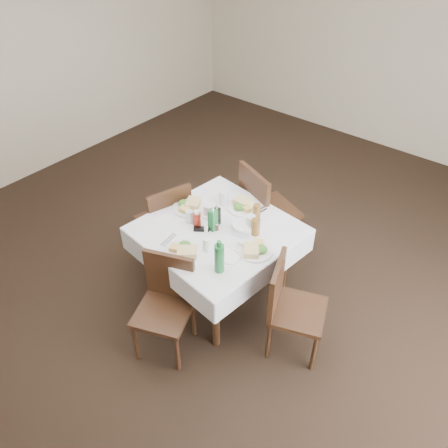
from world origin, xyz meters
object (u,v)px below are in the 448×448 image
(chair_west, at_px, (167,220))
(ketchup_bottle, at_px, (197,218))
(dining_table, at_px, (218,237))
(chair_south, at_px, (167,298))
(green_bottle, at_px, (219,258))
(water_n, at_px, (224,198))
(water_s, at_px, (207,244))
(coffee_mug, at_px, (209,210))
(water_w, at_px, (189,217))
(chair_north, at_px, (263,207))
(oil_cruet_dark, at_px, (217,216))
(oil_cruet_green, at_px, (213,219))
(bread_basket, at_px, (243,227))
(chair_east, at_px, (288,302))
(water_e, at_px, (251,223))

(chair_west, xyz_separation_m, ketchup_bottle, (0.48, -0.09, 0.31))
(dining_table, xyz_separation_m, chair_west, (-0.65, 0.02, -0.15))
(chair_west, relative_size, ketchup_bottle, 6.23)
(chair_south, xyz_separation_m, green_bottle, (0.29, 0.30, 0.39))
(water_n, height_order, water_s, water_n)
(chair_south, xyz_separation_m, coffee_mug, (-0.21, 0.77, 0.31))
(chair_west, xyz_separation_m, water_w, (0.41, -0.10, 0.30))
(ketchup_bottle, bearing_deg, chair_south, -71.37)
(water_s, bearing_deg, chair_south, -99.97)
(chair_north, xyz_separation_m, oil_cruet_dark, (-0.02, -0.67, 0.28))
(water_s, relative_size, water_w, 1.04)
(dining_table, height_order, oil_cruet_green, oil_cruet_green)
(chair_west, relative_size, bread_basket, 4.48)
(chair_north, relative_size, water_s, 8.46)
(bread_basket, relative_size, green_bottle, 0.71)
(chair_east, distance_m, ketchup_bottle, 1.02)
(dining_table, xyz_separation_m, water_s, (0.11, -0.26, 0.15))
(chair_west, height_order, water_w, chair_west)
(bread_basket, bearing_deg, water_n, 153.03)
(chair_east, xyz_separation_m, oil_cruet_dark, (-0.84, 0.15, 0.35))
(dining_table, relative_size, bread_basket, 6.39)
(chair_south, relative_size, oil_cruet_green, 3.43)
(chair_north, bearing_deg, chair_south, -87.49)
(chair_south, distance_m, green_bottle, 0.57)
(chair_east, height_order, coffee_mug, chair_east)
(chair_east, height_order, green_bottle, green_bottle)
(water_e, xyz_separation_m, bread_basket, (-0.05, -0.04, -0.04))
(chair_south, height_order, chair_east, chair_east)
(oil_cruet_dark, distance_m, ketchup_bottle, 0.17)
(chair_east, relative_size, coffee_mug, 5.87)
(chair_north, xyz_separation_m, water_w, (-0.22, -0.80, 0.25))
(water_s, distance_m, oil_cruet_green, 0.26)
(water_s, height_order, oil_cruet_green, oil_cruet_green)
(chair_north, xyz_separation_m, oil_cruet_green, (0.00, -0.75, 0.30))
(water_s, distance_m, ketchup_bottle, 0.33)
(water_e, distance_m, green_bottle, 0.54)
(oil_cruet_green, relative_size, coffee_mug, 1.69)
(chair_east, distance_m, water_w, 1.09)
(chair_south, bearing_deg, chair_east, 36.50)
(water_n, relative_size, water_s, 1.22)
(chair_south, distance_m, ketchup_bottle, 0.71)
(chair_north, height_order, oil_cruet_dark, chair_north)
(chair_south, distance_m, water_n, 1.05)
(chair_west, bearing_deg, water_s, -19.97)
(green_bottle, bearing_deg, water_e, 100.73)
(chair_north, relative_size, water_n, 6.93)
(water_n, bearing_deg, chair_west, -149.38)
(water_n, height_order, water_w, water_n)
(oil_cruet_dark, bearing_deg, chair_north, 88.47)
(coffee_mug, bearing_deg, green_bottle, -42.83)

